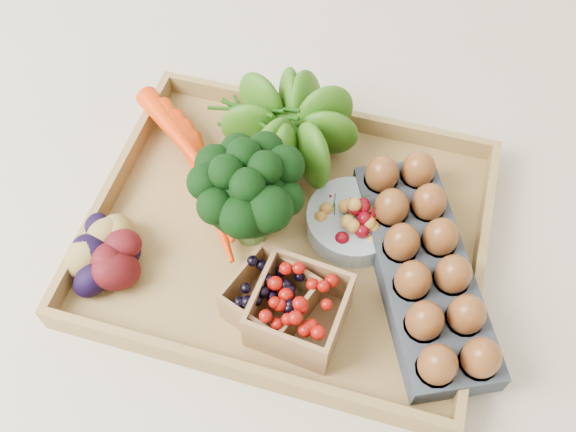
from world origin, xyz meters
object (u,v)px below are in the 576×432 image
(cherry_bowl, at_px, (353,221))
(egg_carton, at_px, (422,270))
(tray, at_px, (288,235))
(broccoli, at_px, (249,208))

(cherry_bowl, distance_m, egg_carton, 0.12)
(tray, xyz_separation_m, broccoli, (-0.05, -0.01, 0.07))
(tray, distance_m, cherry_bowl, 0.10)
(broccoli, height_order, egg_carton, broccoli)
(tray, xyz_separation_m, cherry_bowl, (0.09, 0.03, 0.03))
(broccoli, xyz_separation_m, egg_carton, (0.25, -0.01, -0.04))
(broccoli, xyz_separation_m, cherry_bowl, (0.14, 0.05, -0.04))
(broccoli, bearing_deg, egg_carton, -1.41)
(cherry_bowl, bearing_deg, broccoli, -161.52)
(tray, distance_m, broccoli, 0.09)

